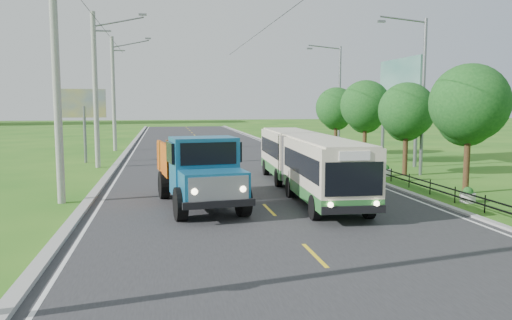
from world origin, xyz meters
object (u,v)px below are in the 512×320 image
object	(u,v)px
pole_near	(57,81)
dump_truck	(199,166)
pole_far	(114,93)
planter_far	(338,157)
tree_third	(469,108)
planter_mid	(385,171)
planter_near	(468,196)
tree_back	(336,110)
streetlight_mid	(421,91)
billboard_right	(400,87)
streetlight_far	(338,95)
tree_fifth	(365,108)
tree_fourth	(406,114)
pole_mid	(96,89)
billboard_left	(84,108)
bus	(306,159)

from	to	relation	value
pole_near	dump_truck	size ratio (longest dim) A/B	1.40
pole_far	planter_far	distance (m)	20.70
pole_near	tree_third	size ratio (longest dim) A/B	1.67
pole_far	planter_mid	size ratio (longest dim) A/B	14.93
pole_near	planter_near	world-z (taller)	pole_near
tree_third	tree_back	distance (m)	18.00
streetlight_mid	planter_near	distance (m)	9.46
tree_back	planter_mid	size ratio (longest dim) A/B	8.21
billboard_right	streetlight_far	bearing A→B (deg)	101.71
tree_fifth	planter_near	distance (m)	14.64
tree_fifth	pole_far	bearing A→B (deg)	144.64
tree_third	tree_fifth	bearing A→B (deg)	90.00
tree_fourth	tree_back	distance (m)	12.00
pole_mid	tree_third	distance (m)	22.25
streetlight_mid	dump_truck	world-z (taller)	streetlight_mid
tree_third	billboard_left	distance (m)	25.02
tree_fifth	billboard_right	bearing A→B (deg)	-3.30
pole_far	tree_third	size ratio (longest dim) A/B	1.67
planter_near	billboard_right	size ratio (longest dim) A/B	0.09
planter_far	billboard_right	bearing A→B (deg)	-28.39
dump_truck	pole_mid	bearing A→B (deg)	105.04
planter_near	billboard_right	bearing A→B (deg)	75.20
planter_near	billboard_right	distance (m)	15.34
pole_mid	streetlight_mid	distance (m)	20.16
pole_mid	tree_fourth	world-z (taller)	pole_mid
bus	tree_fifth	bearing A→B (deg)	57.96
pole_mid	tree_fourth	distance (m)	19.43
tree_third	planter_mid	bearing A→B (deg)	102.10
tree_third	tree_back	world-z (taller)	tree_third
pole_far	tree_fifth	distance (m)	22.25
streetlight_mid	planter_mid	world-z (taller)	streetlight_mid
streetlight_mid	billboard_right	world-z (taller)	streetlight_mid
tree_third	streetlight_far	bearing A→B (deg)	87.73
tree_fifth	bus	world-z (taller)	tree_fifth
tree_fourth	planter_far	bearing A→B (deg)	99.08
planter_near	dump_truck	bearing A→B (deg)	173.17
pole_far	billboard_right	world-z (taller)	pole_far
planter_near	planter_far	bearing A→B (deg)	90.00
dump_truck	tree_fourth	bearing A→B (deg)	21.18
streetlight_mid	bus	size ratio (longest dim) A/B	0.65
pole_near	pole_far	size ratio (longest dim) A/B	1.00
planter_far	billboard_left	size ratio (longest dim) A/B	0.13
billboard_left	dump_truck	bearing A→B (deg)	-67.59
billboard_right	bus	distance (m)	14.72
planter_mid	bus	bearing A→B (deg)	-144.24
pole_mid	pole_far	size ratio (longest dim) A/B	1.00
pole_mid	streetlight_far	bearing A→B (deg)	20.32
tree_third	tree_fourth	distance (m)	6.01
pole_far	billboard_right	size ratio (longest dim) A/B	1.37
tree_third	streetlight_mid	bearing A→B (deg)	82.36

